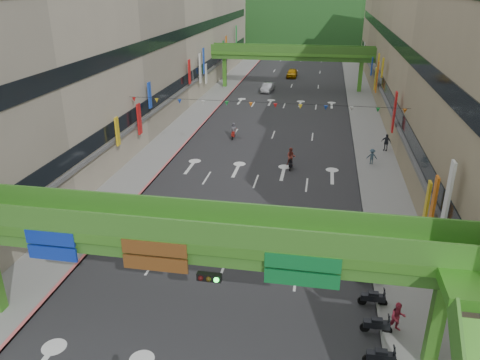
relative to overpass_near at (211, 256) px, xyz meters
name	(u,v)px	position (x,y,z in m)	size (l,w,h in m)	color
road_slab	(282,113)	(-0.93, 44.62, -5.20)	(18.00, 140.00, 0.02)	#28282B
sidewalk_left	(203,109)	(-11.93, 44.62, -5.13)	(4.00, 140.00, 0.15)	gray
sidewalk_right	(365,116)	(10.07, 44.62, -5.13)	(4.00, 140.00, 0.15)	gray
curb_left	(216,109)	(-10.03, 44.62, -5.12)	(0.20, 140.00, 0.18)	#CC5959
curb_right	(350,115)	(8.17, 44.62, -5.12)	(0.20, 140.00, 0.18)	gray
building_row_left	(143,38)	(-19.86, 44.62, 4.25)	(12.80, 95.00, 19.00)	#9E937F
building_row_right	(440,44)	(18.00, 44.62, 4.25)	(12.80, 95.00, 19.00)	gray
overpass_near	(211,256)	(0.00, 0.00, 0.00)	(28.00, 12.27, 7.10)	#4C9E2D
overpass_far	(292,56)	(-0.93, 59.62, 0.20)	(28.00, 2.20, 7.10)	#4C9E2D
hill_left	(269,32)	(-15.93, 154.62, -5.21)	(168.00, 140.00, 112.00)	#1C4419
hill_right	(380,28)	(24.07, 174.62, -5.21)	(208.00, 176.00, 128.00)	#1C4419
bunting_string	(263,105)	(-0.93, 24.62, 0.75)	(26.00, 0.36, 0.47)	black
scooter_rider_mid	(291,158)	(1.87, 24.24, -4.12)	(0.88, 1.60, 2.10)	black
scooter_rider_left	(189,234)	(-3.69, 8.72, -4.19)	(1.05, 1.58, 2.03)	#96989E
scooter_rider_far	(233,131)	(-5.22, 32.43, -4.29)	(0.75, 1.60, 1.85)	maroon
parked_scooter_row	(373,298)	(7.87, 4.62, -4.68)	(1.60, 9.35, 1.08)	black
car_silver	(268,88)	(-4.39, 57.25, -4.51)	(1.48, 4.25, 1.40)	#9B9DA4
car_yellow	(292,73)	(-1.49, 70.52, -4.43)	(1.82, 4.52, 1.54)	#D08C07
pedestrian_red	(397,320)	(8.87, 2.62, -4.38)	(0.80, 0.62, 1.64)	#B22A40
pedestrian_dark	(386,144)	(11.23, 30.85, -4.32)	(1.04, 0.43, 1.77)	black
pedestrian_blue	(372,158)	(9.47, 26.56, -4.45)	(0.71, 0.46, 1.52)	#364C5A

